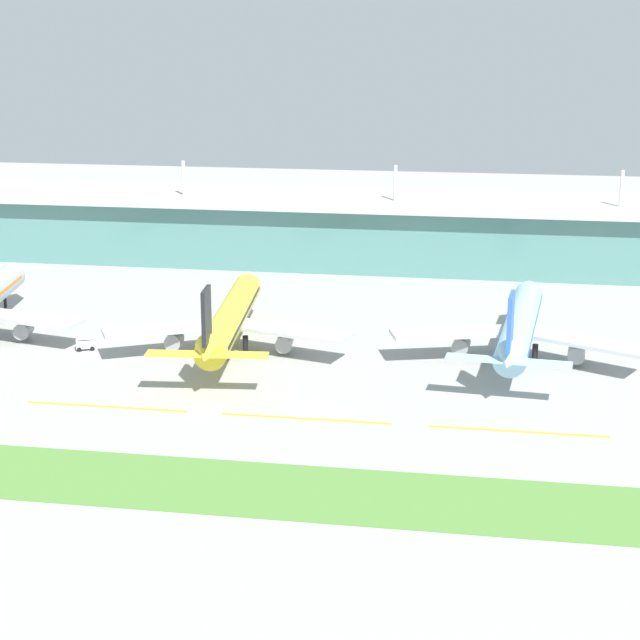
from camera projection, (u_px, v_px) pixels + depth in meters
ground_plane at (328, 412)px, 177.49m from camera, size 600.00×600.00×0.00m
terminal_building at (397, 231)px, 282.59m from camera, size 288.00×34.00×27.15m
airliner_near_middle at (230, 319)px, 208.56m from camera, size 48.55×60.92×18.90m
airliner_far_middle at (520, 327)px, 203.60m from camera, size 48.62×59.41×18.90m
taxiway_stripe_mid_west at (106, 407)px, 179.78m from camera, size 28.00×0.70×0.04m
taxiway_stripe_centre at (306, 419)px, 174.32m from camera, size 28.00×0.70×0.04m
taxiway_stripe_mid_east at (518, 432)px, 168.85m from camera, size 28.00×0.70×0.04m
grass_verge at (291, 491)px, 147.26m from camera, size 300.00×18.00×0.10m
baggage_cart at (85, 344)px, 210.70m from camera, size 4.02×3.22×2.48m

